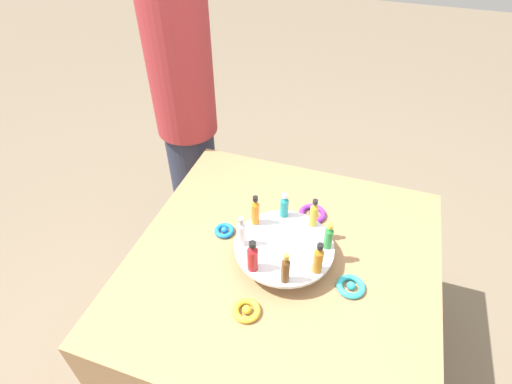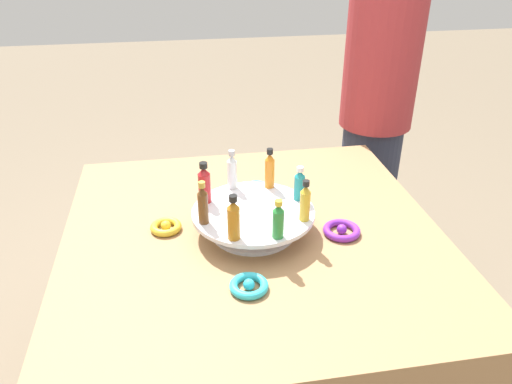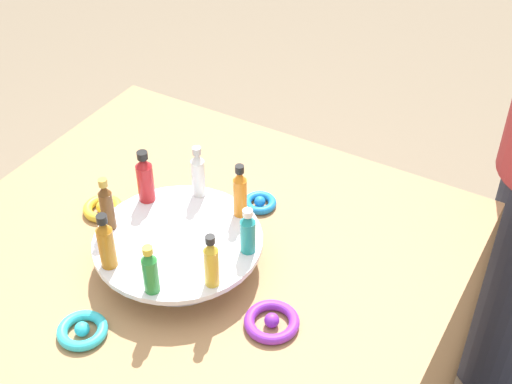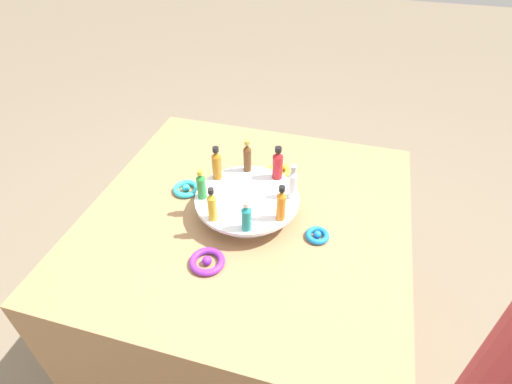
{
  "view_description": "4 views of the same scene",
  "coord_description": "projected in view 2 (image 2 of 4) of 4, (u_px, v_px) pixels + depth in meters",
  "views": [
    {
      "loc": [
        -0.91,
        -0.2,
        1.85
      ],
      "look_at": [
        0.14,
        0.15,
        0.88
      ],
      "focal_mm": 28.0,
      "sensor_mm": 36.0,
      "label": 1
    },
    {
      "loc": [
        -0.19,
        -1.2,
        1.52
      ],
      "look_at": [
        0.01,
        0.01,
        0.84
      ],
      "focal_mm": 35.0,
      "sensor_mm": 36.0,
      "label": 2
    },
    {
      "loc": [
        0.68,
        -0.86,
        1.78
      ],
      "look_at": [
        0.11,
        0.12,
        0.87
      ],
      "focal_mm": 50.0,
      "sensor_mm": 36.0,
      "label": 3
    },
    {
      "loc": [
        0.97,
        0.3,
        1.66
      ],
      "look_at": [
        0.04,
        0.04,
        0.85
      ],
      "focal_mm": 28.0,
      "sensor_mm": 36.0,
      "label": 4
    }
  ],
  "objects": [
    {
      "name": "bottle_teal",
      "position": [
        299.0,
        185.0,
        1.45
      ],
      "size": [
        0.03,
        0.03,
        0.11
      ],
      "color": "teal",
      "rests_on": "display_stand"
    },
    {
      "name": "party_table",
      "position": [
        254.0,
        323.0,
        1.63
      ],
      "size": [
        1.09,
        1.09,
        0.71
      ],
      "color": "#9E754C",
      "rests_on": "ground_plane"
    },
    {
      "name": "ribbon_bow_gold",
      "position": [
        166.0,
        227.0,
        1.46
      ],
      "size": [
        0.09,
        0.09,
        0.03
      ],
      "color": "gold",
      "rests_on": "party_table"
    },
    {
      "name": "display_stand",
      "position": [
        253.0,
        218.0,
        1.43
      ],
      "size": [
        0.35,
        0.35,
        0.07
      ],
      "color": "silver",
      "rests_on": "party_table"
    },
    {
      "name": "bottle_red",
      "position": [
        204.0,
        184.0,
        1.44
      ],
      "size": [
        0.04,
        0.04,
        0.13
      ],
      "color": "#B21E23",
      "rests_on": "display_stand"
    },
    {
      "name": "bottle_orange",
      "position": [
        270.0,
        170.0,
        1.52
      ],
      "size": [
        0.03,
        0.03,
        0.13
      ],
      "color": "orange",
      "rests_on": "display_stand"
    },
    {
      "name": "person_figure",
      "position": [
        379.0,
        89.0,
        2.05
      ],
      "size": [
        0.3,
        0.3,
        1.77
      ],
      "rotation": [
        0.0,
        0.0,
        -2.32
      ],
      "color": "#282D42",
      "rests_on": "ground_plane"
    },
    {
      "name": "ribbon_bow_teal",
      "position": [
        249.0,
        286.0,
        1.23
      ],
      "size": [
        0.1,
        0.1,
        0.03
      ],
      "color": "#2DB7CC",
      "rests_on": "party_table"
    },
    {
      "name": "bottle_gold",
      "position": [
        305.0,
        202.0,
        1.35
      ],
      "size": [
        0.03,
        0.03,
        0.12
      ],
      "color": "gold",
      "rests_on": "display_stand"
    },
    {
      "name": "ribbon_bow_blue",
      "position": [
        257.0,
        187.0,
        1.68
      ],
      "size": [
        0.08,
        0.08,
        0.03
      ],
      "color": "blue",
      "rests_on": "party_table"
    },
    {
      "name": "bottle_clear",
      "position": [
        232.0,
        171.0,
        1.51
      ],
      "size": [
        0.03,
        0.03,
        0.13
      ],
      "color": "silver",
      "rests_on": "display_stand"
    },
    {
      "name": "ribbon_bow_purple",
      "position": [
        342.0,
        230.0,
        1.44
      ],
      "size": [
        0.11,
        0.11,
        0.03
      ],
      "color": "purple",
      "rests_on": "party_table"
    },
    {
      "name": "bottle_green",
      "position": [
        278.0,
        220.0,
        1.28
      ],
      "size": [
        0.03,
        0.03,
        0.11
      ],
      "color": "#288438",
      "rests_on": "display_stand"
    },
    {
      "name": "bottle_brown",
      "position": [
        203.0,
        204.0,
        1.34
      ],
      "size": [
        0.03,
        0.03,
        0.13
      ],
      "color": "brown",
      "rests_on": "display_stand"
    },
    {
      "name": "bottle_amber",
      "position": [
        234.0,
        219.0,
        1.27
      ],
      "size": [
        0.03,
        0.03,
        0.13
      ],
      "color": "#AD6B19",
      "rests_on": "display_stand"
    }
  ]
}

